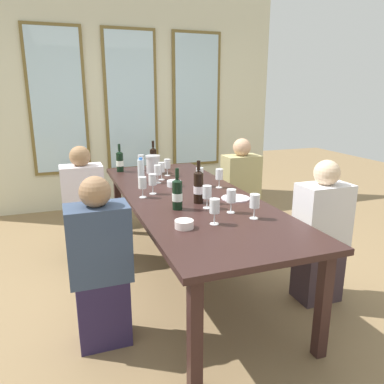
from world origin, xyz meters
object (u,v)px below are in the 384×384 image
at_px(white_plate_0, 235,198).
at_px(wine_glass_7, 255,202).
at_px(wine_bottle_0, 198,187).
at_px(wine_glass_1, 231,197).
at_px(tasting_bowl_0, 174,183).
at_px(wine_glass_3, 215,207).
at_px(seated_person_3, 321,236).
at_px(wine_glass_0, 158,171).
at_px(wine_glass_5, 153,180).
at_px(wine_bottle_1, 153,158).
at_px(wine_bottle_2, 120,161).
at_px(seated_person_0, 84,208).
at_px(seated_person_2, 100,267).
at_px(wine_glass_11, 141,160).
at_px(metal_pitcher, 153,164).
at_px(wine_glass_4, 167,164).
at_px(dining_table, 189,202).
at_px(seated_person_1, 240,192).
at_px(wine_glass_8, 142,183).
at_px(wine_bottle_3, 177,194).
at_px(wine_glass_9, 200,174).
at_px(water_bottle, 141,171).
at_px(tasting_bowl_1, 184,224).
at_px(wine_glass_6, 161,168).
at_px(wine_glass_2, 207,193).
at_px(wine_glass_10, 219,175).

relative_size(white_plate_0, wine_glass_7, 1.34).
bearing_deg(wine_bottle_0, wine_glass_1, -66.04).
relative_size(tasting_bowl_0, wine_glass_7, 0.76).
xyz_separation_m(wine_glass_3, seated_person_3, (0.89, 0.02, -0.33)).
xyz_separation_m(tasting_bowl_0, wine_glass_0, (-0.11, 0.17, 0.09)).
bearing_deg(wine_glass_1, wine_glass_5, 120.65).
xyz_separation_m(wine_bottle_1, wine_glass_0, (-0.13, -0.68, -0.00)).
height_order(wine_bottle_2, seated_person_0, seated_person_0).
relative_size(wine_glass_5, seated_person_2, 0.16).
distance_m(wine_bottle_2, wine_glass_11, 0.23).
bearing_deg(metal_pitcher, wine_bottle_2, 148.19).
height_order(wine_bottle_0, wine_glass_4, wine_bottle_0).
xyz_separation_m(wine_glass_5, seated_person_2, (-0.55, -0.81, -0.34)).
distance_m(dining_table, seated_person_1, 1.05).
bearing_deg(wine_bottle_0, wine_glass_4, 87.40).
bearing_deg(wine_glass_8, wine_glass_3, -68.90).
relative_size(wine_bottle_3, wine_glass_4, 1.79).
xyz_separation_m(wine_bottle_2, wine_glass_3, (0.31, -1.87, 0.00)).
bearing_deg(wine_glass_9, tasting_bowl_0, 159.69).
bearing_deg(water_bottle, wine_glass_11, 77.60).
distance_m(wine_glass_5, seated_person_2, 1.03).
bearing_deg(seated_person_2, tasting_bowl_1, -6.06).
bearing_deg(wine_glass_7, wine_glass_6, 102.27).
xyz_separation_m(wine_bottle_1, water_bottle, (-0.27, -0.61, -0.01)).
height_order(wine_glass_2, wine_glass_4, same).
bearing_deg(metal_pitcher, wine_glass_10, -63.23).
height_order(wine_bottle_0, seated_person_0, seated_person_0).
distance_m(wine_glass_1, wine_glass_2, 0.20).
bearing_deg(wine_bottle_0, tasting_bowl_0, 92.04).
bearing_deg(wine_glass_9, wine_bottle_2, 122.87).
bearing_deg(wine_glass_5, tasting_bowl_0, 37.61).
height_order(wine_bottle_2, wine_bottle_3, wine_bottle_3).
distance_m(wine_glass_0, wine_glass_9, 0.42).
height_order(water_bottle, wine_glass_0, water_bottle).
bearing_deg(tasting_bowl_0, wine_bottle_1, 88.62).
distance_m(wine_glass_1, seated_person_1, 1.40).
relative_size(wine_bottle_2, seated_person_2, 0.27).
xyz_separation_m(wine_bottle_1, wine_glass_8, (-0.38, -1.13, 0.00)).
bearing_deg(white_plate_0, wine_glass_7, -101.42).
xyz_separation_m(wine_glass_10, seated_person_3, (0.47, -0.84, -0.33)).
height_order(wine_bottle_2, wine_glass_4, wine_bottle_2).
xyz_separation_m(tasting_bowl_1, seated_person_3, (1.10, 0.02, -0.24)).
height_order(tasting_bowl_0, wine_glass_10, wine_glass_10).
bearing_deg(wine_bottle_0, wine_bottle_2, 105.33).
relative_size(wine_glass_5, wine_glass_9, 1.00).
bearing_deg(wine_glass_0, seated_person_1, 7.56).
height_order(wine_glass_3, seated_person_3, seated_person_3).
xyz_separation_m(metal_pitcher, wine_glass_7, (0.29, -1.67, 0.02)).
bearing_deg(wine_bottle_3, wine_glass_10, 40.99).
xyz_separation_m(wine_bottle_0, wine_glass_2, (0.01, -0.15, -0.01)).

